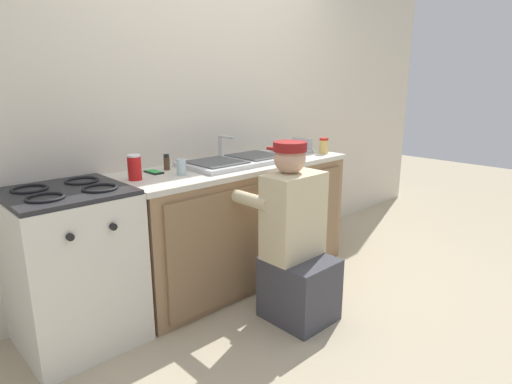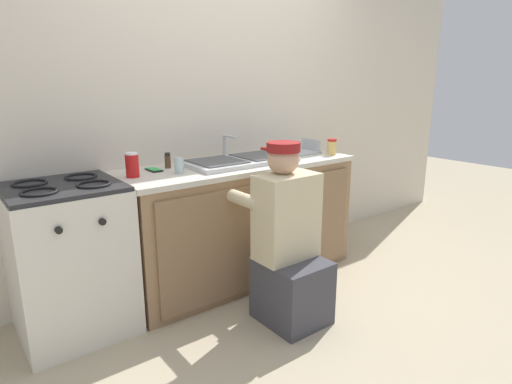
% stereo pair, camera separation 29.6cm
% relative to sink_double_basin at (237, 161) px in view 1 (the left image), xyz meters
% --- Properties ---
extents(ground_plane, '(12.00, 12.00, 0.00)m').
position_rel_sink_double_basin_xyz_m(ground_plane, '(0.00, -0.30, -0.89)').
color(ground_plane, tan).
extents(back_wall, '(6.00, 0.10, 2.50)m').
position_rel_sink_double_basin_xyz_m(back_wall, '(0.00, 0.35, 0.36)').
color(back_wall, beige).
rests_on(back_wall, ground_plane).
extents(counter_cabinet, '(1.76, 0.62, 0.84)m').
position_rel_sink_double_basin_xyz_m(counter_cabinet, '(0.00, -0.01, -0.47)').
color(counter_cabinet, '#997551').
rests_on(counter_cabinet, ground_plane).
extents(countertop, '(1.80, 0.62, 0.03)m').
position_rel_sink_double_basin_xyz_m(countertop, '(0.00, -0.00, -0.04)').
color(countertop, beige).
rests_on(countertop, counter_cabinet).
extents(sink_double_basin, '(0.80, 0.44, 0.19)m').
position_rel_sink_double_basin_xyz_m(sink_double_basin, '(0.00, 0.00, 0.00)').
color(sink_double_basin, silver).
rests_on(sink_double_basin, countertop).
extents(stove_range, '(0.61, 0.62, 0.91)m').
position_rel_sink_double_basin_xyz_m(stove_range, '(-1.20, -0.00, -0.45)').
color(stove_range, silver).
rests_on(stove_range, ground_plane).
extents(plumber_person, '(0.42, 0.61, 1.10)m').
position_rel_sink_double_basin_xyz_m(plumber_person, '(-0.12, -0.68, -0.43)').
color(plumber_person, '#3F3F47').
rests_on(plumber_person, ground_plane).
extents(spice_bottle_pepper, '(0.04, 0.04, 0.10)m').
position_rel_sink_double_basin_xyz_m(spice_bottle_pepper, '(-0.49, 0.14, 0.03)').
color(spice_bottle_pepper, '#513823').
rests_on(spice_bottle_pepper, countertop).
extents(cell_phone, '(0.07, 0.14, 0.01)m').
position_rel_sink_double_basin_xyz_m(cell_phone, '(-0.60, 0.12, -0.01)').
color(cell_phone, black).
rests_on(cell_phone, countertop).
extents(condiment_jar, '(0.07, 0.07, 0.13)m').
position_rel_sink_double_basin_xyz_m(condiment_jar, '(0.78, -0.17, 0.05)').
color(condiment_jar, '#DBB760').
rests_on(condiment_jar, countertop).
extents(dish_rack_tray, '(0.28, 0.22, 0.11)m').
position_rel_sink_double_basin_xyz_m(dish_rack_tray, '(0.62, 0.02, 0.01)').
color(dish_rack_tray, '#B2B7BC').
rests_on(dish_rack_tray, countertop).
extents(water_glass, '(0.06, 0.06, 0.10)m').
position_rel_sink_double_basin_xyz_m(water_glass, '(-0.50, -0.05, 0.03)').
color(water_glass, '#ADC6CC').
rests_on(water_glass, countertop).
extents(soda_cup_red, '(0.08, 0.08, 0.15)m').
position_rel_sink_double_basin_xyz_m(soda_cup_red, '(-0.79, 0.02, 0.06)').
color(soda_cup_red, red).
rests_on(soda_cup_red, countertop).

